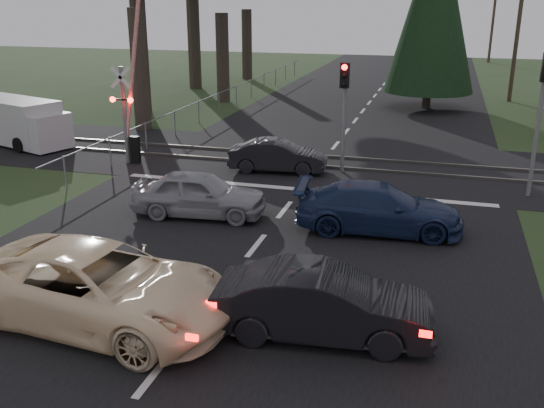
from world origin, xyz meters
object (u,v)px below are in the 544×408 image
(dark_hatchback, at_px, (323,304))
(white_van, at_px, (20,122))
(utility_pole_far, at_px, (494,14))
(cream_coupe, at_px, (99,286))
(blue_sedan, at_px, (379,208))
(crossing_signal, at_px, (129,112))
(utility_pole_mid, at_px, (519,24))
(silver_car, at_px, (199,194))
(traffic_signal_right, at_px, (544,97))
(dark_car_far, at_px, (278,156))
(traffic_signal_center, at_px, (344,99))

(dark_hatchback, distance_m, white_van, 20.26)
(utility_pole_far, bearing_deg, cream_coupe, -100.36)
(cream_coupe, height_order, blue_sedan, cream_coupe)
(crossing_signal, height_order, dark_hatchback, crossing_signal)
(utility_pole_far, xyz_separation_m, blue_sedan, (-5.49, -49.99, -4.04))
(utility_pole_mid, height_order, silver_car, utility_pole_mid)
(traffic_signal_right, height_order, cream_coupe, traffic_signal_right)
(utility_pole_far, height_order, dark_hatchback, utility_pole_far)
(cream_coupe, relative_size, silver_car, 1.43)
(cream_coupe, bearing_deg, silver_car, 9.82)
(cream_coupe, distance_m, silver_car, 6.51)
(traffic_signal_right, bearing_deg, dark_hatchback, -115.30)
(utility_pole_mid, relative_size, utility_pole_far, 1.00)
(crossing_signal, distance_m, white_van, 6.52)
(dark_hatchback, height_order, white_van, white_van)
(crossing_signal, bearing_deg, dark_car_far, 3.88)
(blue_sedan, relative_size, dark_car_far, 1.28)
(cream_coupe, bearing_deg, utility_pole_mid, -12.56)
(dark_car_far, xyz_separation_m, white_van, (-12.17, 1.06, 0.43))
(blue_sedan, xyz_separation_m, dark_car_far, (-4.37, 5.17, -0.08))
(cream_coupe, relative_size, blue_sedan, 1.23)
(silver_car, bearing_deg, crossing_signal, 38.86)
(utility_pole_far, distance_m, cream_coupe, 57.75)
(utility_pole_mid, bearing_deg, blue_sedan, -102.40)
(traffic_signal_center, distance_m, dark_hatchback, 11.96)
(cream_coupe, distance_m, dark_hatchback, 4.52)
(utility_pole_mid, xyz_separation_m, blue_sedan, (-5.49, -24.99, -4.04))
(dark_car_far, bearing_deg, traffic_signal_right, -100.46)
(silver_car, xyz_separation_m, blue_sedan, (5.36, 0.20, -0.01))
(utility_pole_far, distance_m, dark_car_far, 46.07)
(dark_hatchback, bearing_deg, traffic_signal_center, 2.34)
(traffic_signal_center, bearing_deg, traffic_signal_right, -10.41)
(silver_car, bearing_deg, dark_car_far, -16.20)
(blue_sedan, bearing_deg, white_van, 64.17)
(traffic_signal_right, bearing_deg, blue_sedan, -135.50)
(cream_coupe, bearing_deg, traffic_signal_center, -7.50)
(crossing_signal, distance_m, blue_sedan, 11.42)
(crossing_signal, relative_size, traffic_signal_right, 1.48)
(cream_coupe, bearing_deg, dark_hatchback, -75.63)
(dark_hatchback, bearing_deg, crossing_signal, 37.03)
(cream_coupe, height_order, white_van, white_van)
(utility_pole_mid, xyz_separation_m, dark_hatchback, (-5.90, -30.99, -4.03))
(traffic_signal_right, bearing_deg, white_van, 175.19)
(cream_coupe, bearing_deg, white_van, 47.64)
(dark_hatchback, bearing_deg, blue_sedan, -9.33)
(utility_pole_mid, relative_size, cream_coupe, 1.56)
(dark_hatchback, relative_size, blue_sedan, 0.90)
(traffic_signal_center, xyz_separation_m, dark_hatchback, (1.60, -11.66, -2.11))
(utility_pole_mid, height_order, dark_hatchback, utility_pole_mid)
(crossing_signal, distance_m, cream_coupe, 12.74)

